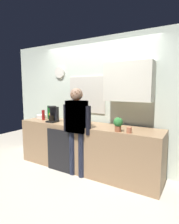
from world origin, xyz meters
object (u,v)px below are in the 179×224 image
mixing_bowl (41,116)px  potted_plant (118,123)px  bottle_green_wine (49,112)px  coffee_maker (53,115)px  cup_terracotta_mug (129,130)px  cup_blue_mug (79,123)px  person_at_sink (77,125)px  bottle_dark_sauce (87,122)px  dish_soap (50,116)px  person_guest (77,125)px  bottle_red_vinegar (43,115)px  bottle_clear_soda (73,115)px

mixing_bowl → potted_plant: bearing=-9.0°
bottle_green_wine → mixing_bowl: 0.24m
coffee_maker → cup_terracotta_mug: bearing=-3.6°
bottle_green_wine → cup_blue_mug: bottle_green_wine is taller
coffee_maker → person_at_sink: (0.70, -0.17, -0.11)m
cup_terracotta_mug → bottle_green_wine: bearing=170.1°
person_at_sink → bottle_dark_sauce: bearing=17.6°
bottle_dark_sauce → dish_soap: 1.10m
person_guest → mixing_bowl: bearing=-7.5°
dish_soap → bottle_dark_sauce: bearing=-12.1°
dish_soap → person_guest: 0.97m
coffee_maker → dish_soap: bearing=146.0°
bottle_red_vinegar → potted_plant: potted_plant is taller
bottle_dark_sauce → bottle_clear_soda: bearing=151.5°
coffee_maker → bottle_dark_sauce: size_ratio=1.83×
person_at_sink → potted_plant: bearing=-6.2°
bottle_clear_soda → cup_terracotta_mug: size_ratio=3.04×
person_at_sink → person_guest: size_ratio=1.00×
coffee_maker → cup_terracotta_mug: 1.65m
coffee_maker → mixing_bowl: (-0.56, 0.21, -0.11)m
bottle_dark_sauce → dish_soap: (-1.07, 0.23, -0.01)m
cup_blue_mug → person_guest: bearing=-67.2°
cup_terracotta_mug → potted_plant: (-0.18, -0.00, 0.09)m
cup_terracotta_mug → dish_soap: (-1.85, 0.25, 0.03)m
bottle_green_wine → person_guest: 1.13m
bottle_red_vinegar → cup_terracotta_mug: bearing=-4.7°
cup_blue_mug → dish_soap: (-0.85, 0.16, 0.03)m
coffee_maker → bottle_red_vinegar: bearing=170.0°
cup_terracotta_mug → mixing_bowl: 2.22m
cup_blue_mug → bottle_clear_soda: bearing=143.4°
mixing_bowl → cup_terracotta_mug: bearing=-8.2°
bottle_green_wine → dish_soap: size_ratio=1.67×
bottle_red_vinegar → bottle_clear_soda: bearing=9.7°
bottle_red_vinegar → mixing_bowl: size_ratio=1.00×
bottle_dark_sauce → person_guest: size_ratio=0.11×
bottle_green_wine → coffee_maker: bearing=-35.2°
dish_soap → bottle_green_wine: bearing=142.9°
bottle_dark_sauce → potted_plant: size_ratio=0.78×
bottle_green_wine → dish_soap: bearing=-37.1°
coffee_maker → cup_blue_mug: size_ratio=3.30×
coffee_maker → mixing_bowl: 0.61m
bottle_red_vinegar → bottle_green_wine: bearing=90.8°
bottle_red_vinegar → person_at_sink: (1.04, -0.23, -0.07)m
cup_blue_mug → person_guest: (0.06, -0.15, -0.01)m
potted_plant → person_at_sink: person_at_sink is taller
cup_blue_mug → potted_plant: potted_plant is taller
cup_blue_mug → bottle_green_wine: bearing=165.1°
bottle_green_wine → bottle_red_vinegar: bearing=-89.2°
bottle_dark_sauce → person_at_sink: size_ratio=0.11×
cup_terracotta_mug → person_guest: person_guest is taller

